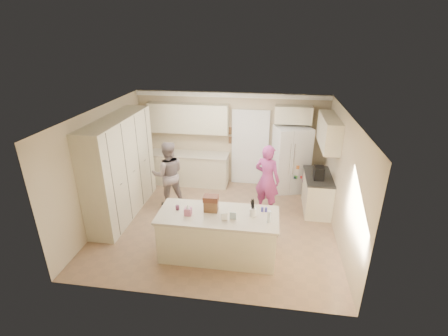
# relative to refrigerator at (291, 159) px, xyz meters

# --- Properties ---
(floor) EXTENTS (5.20, 4.60, 0.02)m
(floor) POSITION_rel_refrigerator_xyz_m (-1.68, -2.01, -0.91)
(floor) COLOR #906F52
(floor) RESTS_ON ground
(ceiling) EXTENTS (5.20, 4.60, 0.02)m
(ceiling) POSITION_rel_refrigerator_xyz_m (-1.68, -2.01, 1.71)
(ceiling) COLOR white
(ceiling) RESTS_ON wall_back
(wall_back) EXTENTS (5.20, 0.02, 2.60)m
(wall_back) POSITION_rel_refrigerator_xyz_m (-1.68, 0.30, 0.40)
(wall_back) COLOR #C9B691
(wall_back) RESTS_ON ground
(wall_front) EXTENTS (5.20, 0.02, 2.60)m
(wall_front) POSITION_rel_refrigerator_xyz_m (-1.68, -4.32, 0.40)
(wall_front) COLOR #C9B691
(wall_front) RESTS_ON ground
(wall_left) EXTENTS (0.02, 4.60, 2.60)m
(wall_left) POSITION_rel_refrigerator_xyz_m (-4.29, -2.01, 0.40)
(wall_left) COLOR #C9B691
(wall_left) RESTS_ON ground
(wall_right) EXTENTS (0.02, 4.60, 2.60)m
(wall_right) POSITION_rel_refrigerator_xyz_m (0.93, -2.01, 0.40)
(wall_right) COLOR #C9B691
(wall_right) RESTS_ON ground
(crown_back) EXTENTS (5.20, 0.08, 0.12)m
(crown_back) POSITION_rel_refrigerator_xyz_m (-1.68, 0.25, 1.63)
(crown_back) COLOR white
(crown_back) RESTS_ON wall_back
(pantry_bank) EXTENTS (0.60, 2.60, 2.35)m
(pantry_bank) POSITION_rel_refrigerator_xyz_m (-3.98, -1.81, 0.28)
(pantry_bank) COLOR beige
(pantry_bank) RESTS_ON floor
(back_base_cab) EXTENTS (2.20, 0.60, 0.88)m
(back_base_cab) POSITION_rel_refrigerator_xyz_m (-2.83, -0.01, -0.46)
(back_base_cab) COLOR beige
(back_base_cab) RESTS_ON floor
(back_countertop) EXTENTS (2.24, 0.63, 0.04)m
(back_countertop) POSITION_rel_refrigerator_xyz_m (-2.83, -0.02, 0.00)
(back_countertop) COLOR beige
(back_countertop) RESTS_ON back_base_cab
(back_upper_cab) EXTENTS (2.20, 0.35, 0.80)m
(back_upper_cab) POSITION_rel_refrigerator_xyz_m (-2.83, 0.11, 1.00)
(back_upper_cab) COLOR beige
(back_upper_cab) RESTS_ON wall_back
(doorway_opening) EXTENTS (0.90, 0.06, 2.10)m
(doorway_opening) POSITION_rel_refrigerator_xyz_m (-1.13, 0.27, 0.15)
(doorway_opening) COLOR black
(doorway_opening) RESTS_ON floor
(doorway_casing) EXTENTS (1.02, 0.03, 2.22)m
(doorway_casing) POSITION_rel_refrigerator_xyz_m (-1.13, 0.23, 0.15)
(doorway_casing) COLOR white
(doorway_casing) RESTS_ON floor
(wall_frame_upper) EXTENTS (0.15, 0.02, 0.20)m
(wall_frame_upper) POSITION_rel_refrigerator_xyz_m (-1.66, 0.26, 0.65)
(wall_frame_upper) COLOR brown
(wall_frame_upper) RESTS_ON wall_back
(wall_frame_lower) EXTENTS (0.15, 0.02, 0.20)m
(wall_frame_lower) POSITION_rel_refrigerator_xyz_m (-1.66, 0.26, 0.38)
(wall_frame_lower) COLOR brown
(wall_frame_lower) RESTS_ON wall_back
(refrigerator) EXTENTS (1.06, 0.93, 1.80)m
(refrigerator) POSITION_rel_refrigerator_xyz_m (0.00, 0.00, 0.00)
(refrigerator) COLOR white
(refrigerator) RESTS_ON floor
(fridge_seam) EXTENTS (0.02, 0.02, 1.78)m
(fridge_seam) POSITION_rel_refrigerator_xyz_m (0.00, -0.35, 0.00)
(fridge_seam) COLOR gray
(fridge_seam) RESTS_ON refrigerator
(fridge_dispenser) EXTENTS (0.22, 0.03, 0.35)m
(fridge_dispenser) POSITION_rel_refrigerator_xyz_m (-0.22, -0.37, 0.25)
(fridge_dispenser) COLOR black
(fridge_dispenser) RESTS_ON refrigerator
(fridge_handle_l) EXTENTS (0.02, 0.02, 0.85)m
(fridge_handle_l) POSITION_rel_refrigerator_xyz_m (-0.05, -0.37, 0.15)
(fridge_handle_l) COLOR silver
(fridge_handle_l) RESTS_ON refrigerator
(fridge_handle_r) EXTENTS (0.02, 0.02, 0.85)m
(fridge_handle_r) POSITION_rel_refrigerator_xyz_m (0.05, -0.37, 0.15)
(fridge_handle_r) COLOR silver
(fridge_handle_r) RESTS_ON refrigerator
(over_fridge_cab) EXTENTS (0.95, 0.35, 0.45)m
(over_fridge_cab) POSITION_rel_refrigerator_xyz_m (-0.03, 0.11, 1.20)
(over_fridge_cab) COLOR beige
(over_fridge_cab) RESTS_ON wall_back
(right_base_cab) EXTENTS (0.60, 1.20, 0.88)m
(right_base_cab) POSITION_rel_refrigerator_xyz_m (0.62, -1.01, -0.46)
(right_base_cab) COLOR beige
(right_base_cab) RESTS_ON floor
(right_countertop) EXTENTS (0.63, 1.24, 0.04)m
(right_countertop) POSITION_rel_refrigerator_xyz_m (0.61, -1.01, 0.00)
(right_countertop) COLOR #2D2B28
(right_countertop) RESTS_ON right_base_cab
(right_upper_cab) EXTENTS (0.35, 1.50, 0.70)m
(right_upper_cab) POSITION_rel_refrigerator_xyz_m (0.75, -0.81, 1.05)
(right_upper_cab) COLOR beige
(right_upper_cab) RESTS_ON wall_right
(coffee_maker) EXTENTS (0.22, 0.28, 0.30)m
(coffee_maker) POSITION_rel_refrigerator_xyz_m (0.57, -1.21, 0.17)
(coffee_maker) COLOR black
(coffee_maker) RESTS_ON right_countertop
(island_base) EXTENTS (2.20, 0.90, 0.88)m
(island_base) POSITION_rel_refrigerator_xyz_m (-1.48, -3.11, -0.46)
(island_base) COLOR beige
(island_base) RESTS_ON floor
(island_top) EXTENTS (2.28, 0.96, 0.05)m
(island_top) POSITION_rel_refrigerator_xyz_m (-1.48, -3.11, 0.00)
(island_top) COLOR beige
(island_top) RESTS_ON island_base
(utensil_crock) EXTENTS (0.13, 0.13, 0.15)m
(utensil_crock) POSITION_rel_refrigerator_xyz_m (-0.83, -3.06, 0.10)
(utensil_crock) COLOR white
(utensil_crock) RESTS_ON island_top
(tissue_box) EXTENTS (0.13, 0.13, 0.14)m
(tissue_box) POSITION_rel_refrigerator_xyz_m (-2.03, -3.21, 0.10)
(tissue_box) COLOR #C76D94
(tissue_box) RESTS_ON island_top
(tissue_plume) EXTENTS (0.08, 0.08, 0.08)m
(tissue_plume) POSITION_rel_refrigerator_xyz_m (-2.03, -3.21, 0.20)
(tissue_plume) COLOR white
(tissue_plume) RESTS_ON tissue_box
(dollhouse_body) EXTENTS (0.26, 0.18, 0.22)m
(dollhouse_body) POSITION_rel_refrigerator_xyz_m (-1.63, -3.01, 0.14)
(dollhouse_body) COLOR brown
(dollhouse_body) RESTS_ON island_top
(dollhouse_roof) EXTENTS (0.28, 0.20, 0.10)m
(dollhouse_roof) POSITION_rel_refrigerator_xyz_m (-1.63, -3.01, 0.30)
(dollhouse_roof) COLOR #592D1E
(dollhouse_roof) RESTS_ON dollhouse_body
(jam_jar) EXTENTS (0.07, 0.07, 0.09)m
(jam_jar) POSITION_rel_refrigerator_xyz_m (-2.28, -3.06, 0.07)
(jam_jar) COLOR #59263F
(jam_jar) RESTS_ON island_top
(greeting_card_a) EXTENTS (0.12, 0.06, 0.16)m
(greeting_card_a) POSITION_rel_refrigerator_xyz_m (-1.33, -3.31, 0.11)
(greeting_card_a) COLOR white
(greeting_card_a) RESTS_ON island_top
(greeting_card_b) EXTENTS (0.12, 0.05, 0.16)m
(greeting_card_b) POSITION_rel_refrigerator_xyz_m (-1.18, -3.26, 0.11)
(greeting_card_b) COLOR silver
(greeting_card_b) RESTS_ON island_top
(water_bottle) EXTENTS (0.07, 0.07, 0.24)m
(water_bottle) POSITION_rel_refrigerator_xyz_m (-0.53, -3.26, 0.14)
(water_bottle) COLOR silver
(water_bottle) RESTS_ON island_top
(shaker_salt) EXTENTS (0.05, 0.05, 0.09)m
(shaker_salt) POSITION_rel_refrigerator_xyz_m (-0.66, -2.89, 0.07)
(shaker_salt) COLOR #3C3A9E
(shaker_salt) RESTS_ON island_top
(shaker_pepper) EXTENTS (0.05, 0.05, 0.09)m
(shaker_pepper) POSITION_rel_refrigerator_xyz_m (-0.59, -2.89, 0.07)
(shaker_pepper) COLOR #3C3A9E
(shaker_pepper) RESTS_ON island_top
(teen_boy) EXTENTS (0.98, 0.88, 1.67)m
(teen_boy) POSITION_rel_refrigerator_xyz_m (-3.02, -1.29, -0.06)
(teen_boy) COLOR gray
(teen_boy) RESTS_ON floor
(teen_girl) EXTENTS (0.74, 0.64, 1.72)m
(teen_girl) POSITION_rel_refrigerator_xyz_m (-0.60, -1.29, -0.04)
(teen_girl) COLOR #C73B8F
(teen_girl) RESTS_ON floor
(fridge_magnets) EXTENTS (0.76, 0.02, 1.44)m
(fridge_magnets) POSITION_rel_refrigerator_xyz_m (0.00, -0.36, 0.00)
(fridge_magnets) COLOR tan
(fridge_magnets) RESTS_ON refrigerator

